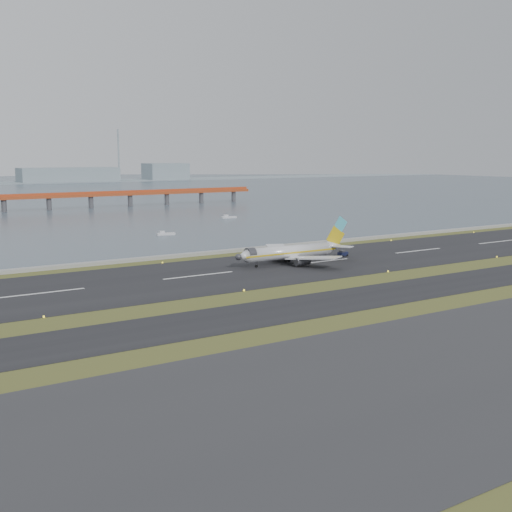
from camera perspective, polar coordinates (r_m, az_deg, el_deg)
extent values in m
plane|color=#384819|center=(140.81, 0.51, -3.70)|extent=(1000.00, 1000.00, 0.00)
cube|color=#2F2F32|center=(100.88, 18.01, -9.32)|extent=(1000.00, 50.00, 0.10)
cube|color=black|center=(131.16, 3.38, -4.65)|extent=(1000.00, 18.00, 0.10)
cube|color=black|center=(166.24, -5.13, -1.75)|extent=(1000.00, 45.00, 0.10)
cube|color=#999A94|center=(192.92, -9.23, -0.19)|extent=(1000.00, 2.50, 1.00)
cube|color=#B1441E|center=(378.03, -17.95, 5.03)|extent=(260.00, 5.00, 1.60)
cube|color=#B1441E|center=(377.94, -17.96, 5.26)|extent=(260.00, 0.40, 1.40)
cylinder|color=#4C4C51|center=(378.34, -17.92, 4.35)|extent=(2.80, 2.80, 7.00)
cylinder|color=#4C4C51|center=(412.98, -4.89, 5.11)|extent=(2.80, 2.80, 7.00)
cube|color=#85959D|center=(766.27, -16.29, 6.96)|extent=(110.00, 35.00, 16.00)
cube|color=#85959D|center=(808.10, -8.05, 7.46)|extent=(50.00, 35.00, 20.00)
cylinder|color=#85959D|center=(784.87, -12.11, 8.76)|extent=(1.80, 1.80, 60.00)
cylinder|color=silver|center=(182.83, 2.94, 0.36)|extent=(28.00, 3.80, 3.80)
cone|color=silver|center=(174.36, -1.24, -0.05)|extent=(3.20, 3.80, 3.80)
cone|color=silver|center=(192.54, 6.88, 0.84)|extent=(5.00, 3.80, 3.80)
cube|color=gold|center=(181.29, 3.30, 0.28)|extent=(31.00, 0.06, 0.45)
cube|color=gold|center=(184.38, 2.60, 0.44)|extent=(31.00, 0.06, 0.45)
cube|color=silver|center=(177.49, 5.11, -0.16)|extent=(11.31, 15.89, 1.66)
cube|color=silver|center=(191.07, 2.01, 0.53)|extent=(11.31, 15.89, 1.66)
cylinder|color=#3B3B40|center=(178.64, 4.18, -0.47)|extent=(4.20, 2.10, 2.10)
cylinder|color=#3B3B40|center=(188.27, 2.01, 0.03)|extent=(4.20, 2.10, 2.10)
cube|color=gold|center=(192.65, 7.08, 1.71)|extent=(6.80, 0.35, 6.85)
cube|color=#4ABBD3|center=(193.43, 7.54, 2.83)|extent=(4.85, 0.37, 4.90)
cube|color=silver|center=(189.77, 7.68, 0.85)|extent=(5.64, 6.80, 0.22)
cube|color=silver|center=(195.57, 6.25, 1.12)|extent=(5.64, 6.80, 0.22)
cylinder|color=black|center=(177.26, 0.04, -0.90)|extent=(0.80, 0.28, 0.80)
cylinder|color=black|center=(181.93, 3.83, -0.63)|extent=(1.00, 0.38, 1.00)
cylinder|color=black|center=(186.41, 2.82, -0.39)|extent=(1.00, 0.38, 1.00)
cube|color=#121732|center=(198.18, 7.73, 0.20)|extent=(3.33, 2.20, 1.16)
cube|color=#3B3B40|center=(197.77, 7.66, 0.41)|extent=(1.56, 1.64, 0.68)
cylinder|color=black|center=(196.96, 7.70, -0.01)|extent=(0.71, 0.39, 0.68)
cylinder|color=black|center=(197.96, 7.36, 0.04)|extent=(0.71, 0.39, 0.68)
cylinder|color=black|center=(198.56, 8.10, 0.05)|extent=(0.71, 0.39, 0.68)
cylinder|color=black|center=(199.55, 7.76, 0.10)|extent=(0.71, 0.39, 0.68)
cube|color=silver|center=(251.24, -8.02, 1.94)|extent=(7.31, 3.29, 0.91)
cube|color=silver|center=(250.75, -8.36, 2.11)|extent=(2.24, 1.91, 0.91)
cube|color=silver|center=(315.34, -2.42, 3.46)|extent=(7.61, 3.83, 0.94)
cube|color=silver|center=(314.80, -2.69, 3.60)|extent=(2.40, 2.08, 0.94)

